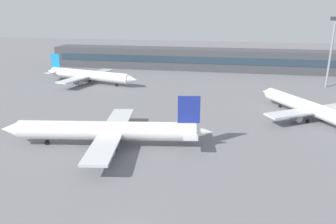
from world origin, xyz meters
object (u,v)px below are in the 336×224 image
at_px(airplane_near, 106,131).
at_px(floodlight_tower_west, 332,47).
at_px(airplane_far, 90,75).
at_px(airplane_mid, 310,108).

relative_size(airplane_near, floodlight_tower_west, 1.79).
distance_m(airplane_near, airplane_far, 58.02).
xyz_separation_m(airplane_near, airplane_far, (-26.17, 51.78, -0.18)).
height_order(airplane_near, floodlight_tower_west, floodlight_tower_west).
bearing_deg(airplane_far, floodlight_tower_west, 7.18).
xyz_separation_m(airplane_mid, airplane_far, (-69.03, 27.00, 0.17)).
xyz_separation_m(airplane_near, floodlight_tower_west, (55.96, 62.13, 10.48)).
relative_size(airplane_near, airplane_far, 1.07).
height_order(airplane_mid, floodlight_tower_west, floodlight_tower_west).
height_order(airplane_near, airplane_far, airplane_near).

